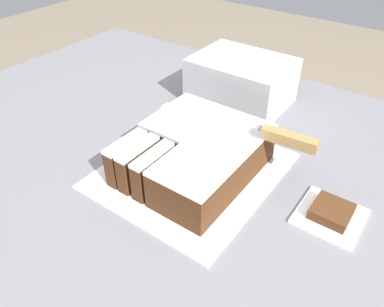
{
  "coord_description": "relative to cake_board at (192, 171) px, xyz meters",
  "views": [
    {
      "loc": [
        0.41,
        -0.47,
        1.37
      ],
      "look_at": [
        0.06,
        0.01,
        0.93
      ],
      "focal_mm": 35.0,
      "sensor_mm": 36.0,
      "label": 1
    }
  ],
  "objects": [
    {
      "name": "brownie",
      "position": [
        0.27,
        0.04,
        0.01
      ],
      "size": [
        0.07,
        0.07,
        0.02
      ],
      "color": "#472814",
      "rests_on": "paper_napkin"
    },
    {
      "name": "countertop",
      "position": [
        -0.06,
        -0.01,
        -0.44
      ],
      "size": [
        1.4,
        1.1,
        0.88
      ],
      "color": "slate",
      "rests_on": "ground_plane"
    },
    {
      "name": "storage_box",
      "position": [
        -0.07,
        0.31,
        0.06
      ],
      "size": [
        0.24,
        0.18,
        0.12
      ],
      "color": "#B2B2B7",
      "rests_on": "countertop"
    },
    {
      "name": "cake",
      "position": [
        0.0,
        0.01,
        0.04
      ],
      "size": [
        0.23,
        0.27,
        0.08
      ],
      "color": "#472814",
      "rests_on": "cake_board"
    },
    {
      "name": "paper_napkin",
      "position": [
        0.27,
        0.04,
        -0.0
      ],
      "size": [
        0.11,
        0.11,
        0.01
      ],
      "color": "white",
      "rests_on": "countertop"
    },
    {
      "name": "cake_board",
      "position": [
        0.0,
        0.0,
        0.0
      ],
      "size": [
        0.32,
        0.36,
        0.01
      ],
      "color": "silver",
      "rests_on": "countertop"
    },
    {
      "name": "knife",
      "position": [
        0.12,
        0.08,
        0.09
      ],
      "size": [
        0.33,
        0.05,
        0.02
      ],
      "rotation": [
        0.0,
        0.0,
        3.23
      ],
      "color": "silver",
      "rests_on": "cake"
    }
  ]
}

